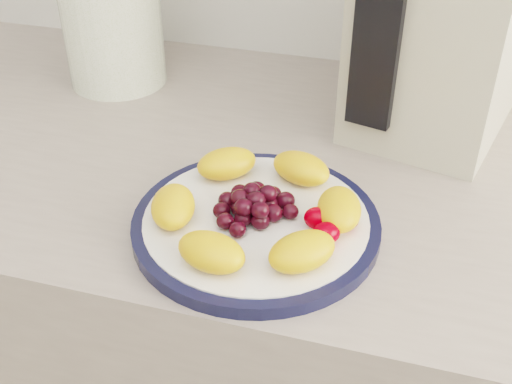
# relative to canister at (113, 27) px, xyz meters

# --- Properties ---
(counter) EXTENTS (3.50, 0.60, 0.90)m
(counter) POSITION_rel_canister_xyz_m (0.33, -0.13, -0.54)
(counter) COLOR gray
(counter) RESTS_ON floor
(plate_rim) EXTENTS (0.26, 0.26, 0.01)m
(plate_rim) POSITION_rel_canister_xyz_m (0.30, -0.30, -0.08)
(plate_rim) COLOR black
(plate_rim) RESTS_ON counter
(plate_face) EXTENTS (0.24, 0.24, 0.02)m
(plate_face) POSITION_rel_canister_xyz_m (0.30, -0.30, -0.08)
(plate_face) COLOR white
(plate_face) RESTS_ON counter
(canister) EXTENTS (0.18, 0.18, 0.17)m
(canister) POSITION_rel_canister_xyz_m (0.00, 0.00, 0.00)
(canister) COLOR #4E6F15
(canister) RESTS_ON counter
(appliance_body) EXTENTS (0.24, 0.29, 0.32)m
(appliance_body) POSITION_rel_canister_xyz_m (0.47, 0.01, 0.07)
(appliance_body) COLOR beige
(appliance_body) RESTS_ON counter
(appliance_panel) EXTENTS (0.06, 0.03, 0.23)m
(appliance_panel) POSITION_rel_canister_xyz_m (0.39, -0.11, 0.08)
(appliance_panel) COLOR black
(appliance_panel) RESTS_ON appliance_body
(fruit_plate) EXTENTS (0.23, 0.23, 0.03)m
(fruit_plate) POSITION_rel_canister_xyz_m (0.31, -0.30, -0.05)
(fruit_plate) COLOR orange
(fruit_plate) RESTS_ON plate_face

